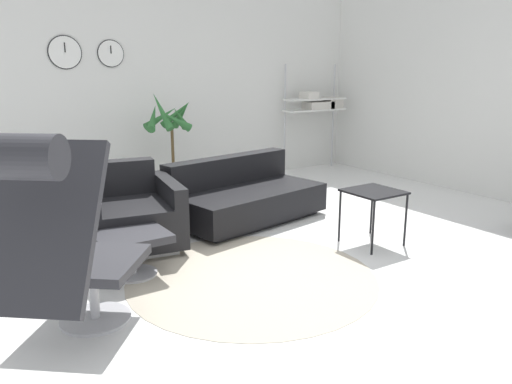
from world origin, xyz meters
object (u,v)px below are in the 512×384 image
lounge_chair (52,228)px  couch_low (244,198)px  armchair_red (130,216)px  potted_plant (171,149)px  ottoman (132,243)px  shelf_unit (319,104)px  side_table (374,196)px

lounge_chair → couch_low: 2.81m
armchair_red → potted_plant: potted_plant is taller
ottoman → couch_low: size_ratio=0.31×
couch_low → shelf_unit: size_ratio=1.05×
side_table → potted_plant: bearing=107.4°
lounge_chair → side_table: (2.77, 0.37, -0.30)m
couch_low → potted_plant: potted_plant is taller
side_table → potted_plant: 2.69m
ottoman → potted_plant: size_ratio=0.41×
ottoman → armchair_red: bearing=71.3°
ottoman → side_table: bearing=-13.7°
lounge_chair → shelf_unit: (4.58, 3.26, 0.27)m
lounge_chair → shelf_unit: bearing=74.7°
lounge_chair → couch_low: lounge_chair is taller
armchair_red → side_table: size_ratio=2.03×
couch_low → potted_plant: size_ratio=1.31×
armchair_red → potted_plant: size_ratio=0.78×
couch_low → potted_plant: (-0.24, 1.27, 0.37)m
armchair_red → couch_low: 1.29m
ottoman → side_table: side_table is taller
ottoman → couch_low: couch_low is taller
armchair_red → side_table: 2.18m
ottoman → potted_plant: (1.26, 2.06, 0.34)m
lounge_chair → armchair_red: size_ratio=1.28×
lounge_chair → side_table: 2.82m
couch_low → armchair_red: bearing=-3.7°
ottoman → shelf_unit: 4.61m
side_table → potted_plant: (-0.80, 2.56, 0.15)m
potted_plant → shelf_unit: (2.61, 0.33, 0.42)m
shelf_unit → potted_plant: bearing=-172.8°
couch_low → shelf_unit: (2.37, 1.60, 0.79)m
ottoman → shelf_unit: size_ratio=0.33×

